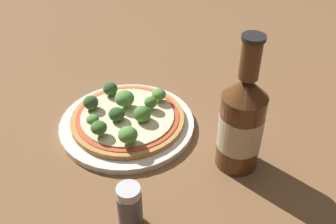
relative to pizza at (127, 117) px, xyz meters
The scene contains 15 objects.
ground_plane 0.03m from the pizza, 84.61° to the left, with size 3.00×3.00×0.00m, color brown.
plate 0.01m from the pizza, 28.53° to the right, with size 0.25×0.25×0.01m.
pizza is the anchor object (origin of this frame).
broccoli_floret_0 0.07m from the pizza, 73.47° to the right, with size 0.03×0.03×0.03m.
broccoli_floret_1 0.05m from the pizza, 71.64° to the left, with size 0.02×0.02×0.03m.
broccoli_floret_2 0.08m from the pizza, 30.80° to the right, with size 0.03×0.03×0.03m.
broccoli_floret_3 0.03m from the pizza, 95.96° to the right, with size 0.03×0.03×0.02m.
broccoli_floret_4 0.04m from the pizza, 153.86° to the left, with size 0.04×0.04×0.03m.
broccoli_floret_5 0.07m from the pizza, 142.50° to the right, with size 0.03×0.03×0.03m.
broccoli_floret_6 0.07m from the pizza, 89.06° to the left, with size 0.03×0.03×0.03m.
broccoli_floret_7 0.04m from the pizza, 23.34° to the left, with size 0.03×0.03×0.03m.
broccoli_floret_8 0.07m from the pizza, 98.59° to the right, with size 0.02×0.02×0.02m.
broccoli_floret_9 0.07m from the pizza, behind, with size 0.03×0.03×0.03m.
beer_bottle 0.22m from the pizza, 25.36° to the left, with size 0.07×0.07×0.23m.
pepper_shaker 0.22m from the pizza, 31.77° to the right, with size 0.03×0.03×0.07m.
Camera 1 is at (0.49, -0.31, 0.47)m, focal length 42.00 mm.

